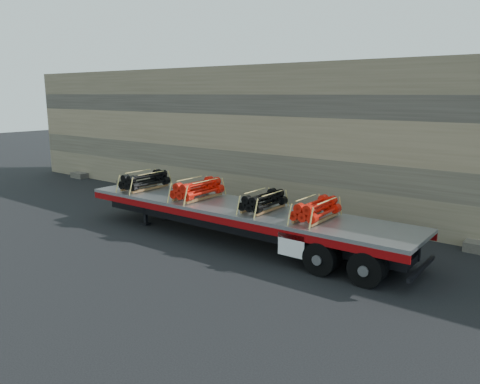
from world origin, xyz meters
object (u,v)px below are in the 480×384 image
object	(u,v)px
bundle_front	(145,181)
bundle_midfront	(198,190)
trailer	(237,223)
bundle_rear	(316,210)
bundle_midrear	(263,202)

from	to	relation	value
bundle_front	bundle_midfront	world-z (taller)	bundle_midfront
bundle_midfront	trailer	bearing A→B (deg)	0.00
bundle_midfront	bundle_rear	distance (m)	5.43
bundle_front	bundle_rear	size ratio (longest dim) A/B	1.09
trailer	bundle_midrear	size ratio (longest dim) A/B	7.52
bundle_front	bundle_rear	distance (m)	8.62
trailer	bundle_front	bearing A→B (deg)	180.00
trailer	bundle_midfront	bearing A→B (deg)	-180.00
trailer	bundle_rear	size ratio (longest dim) A/B	7.25
trailer	bundle_midfront	world-z (taller)	bundle_midfront
trailer	bundle_rear	bearing A→B (deg)	0.00
bundle_front	trailer	bearing A→B (deg)	-0.00
bundle_midrear	bundle_rear	size ratio (longest dim) A/B	0.96
bundle_rear	bundle_midfront	bearing A→B (deg)	-180.00
bundle_front	bundle_midrear	bearing A→B (deg)	-0.00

